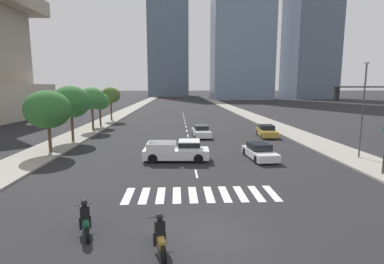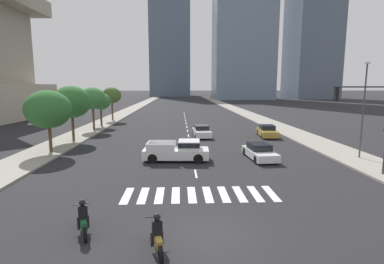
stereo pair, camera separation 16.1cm
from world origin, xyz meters
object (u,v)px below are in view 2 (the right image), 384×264
at_px(street_tree_third, 93,99).
at_px(sedan_white_0, 202,132).
at_px(motorcycle_lead, 83,220).
at_px(sedan_white_1, 260,152).
at_px(sedan_gold_2, 267,131).
at_px(street_tree_fourth, 101,101).
at_px(street_tree_fifth, 112,95).
at_px(street_lamp_east, 364,103).
at_px(street_tree_nearest, 48,109).
at_px(street_tree_second, 71,102).
at_px(motorcycle_trailing, 157,236).
at_px(pickup_truck, 179,151).
at_px(traffic_signal_near, 369,112).

bearing_deg(street_tree_third, sedan_white_0, -20.80).
relative_size(motorcycle_lead, street_tree_third, 0.36).
bearing_deg(sedan_white_1, sedan_gold_2, 155.79).
distance_m(street_tree_fourth, street_tree_fifth, 7.50).
bearing_deg(street_lamp_east, sedan_gold_2, 111.09).
relative_size(sedan_gold_2, street_tree_nearest, 0.80).
distance_m(street_tree_second, street_tree_fourth, 11.87).
bearing_deg(street_tree_nearest, street_tree_second, 90.00).
relative_size(sedan_white_1, street_tree_fourth, 0.91).
distance_m(sedan_gold_2, street_tree_nearest, 23.77).
height_order(motorcycle_trailing, street_lamp_east, street_lamp_east).
height_order(pickup_truck, street_tree_nearest, street_tree_nearest).
height_order(traffic_signal_near, street_tree_nearest, traffic_signal_near).
bearing_deg(sedan_white_0, street_tree_fourth, -127.03).
bearing_deg(street_tree_third, street_tree_second, -90.00).
height_order(motorcycle_trailing, pickup_truck, pickup_truck).
distance_m(motorcycle_trailing, street_tree_fifth, 43.15).
distance_m(sedan_white_0, traffic_signal_near, 19.23).
relative_size(sedan_white_1, street_tree_nearest, 0.81).
relative_size(motorcycle_trailing, street_tree_fourth, 0.45).
bearing_deg(street_tree_nearest, street_tree_fourth, 90.00).
bearing_deg(street_tree_nearest, traffic_signal_near, -18.34).
xyz_separation_m(traffic_signal_near, street_tree_fourth, (-23.92, 25.60, -0.57)).
height_order(motorcycle_lead, sedan_white_0, motorcycle_lead).
xyz_separation_m(pickup_truck, street_tree_third, (-11.56, 16.78, 3.56)).
xyz_separation_m(sedan_white_0, street_tree_fourth, (-14.26, 9.39, 3.16)).
bearing_deg(sedan_white_1, sedan_white_0, -164.53).
height_order(pickup_truck, street_tree_third, street_tree_third).
distance_m(sedan_white_0, street_tree_fourth, 17.36).
bearing_deg(motorcycle_trailing, sedan_white_1, -41.64).
bearing_deg(motorcycle_trailing, motorcycle_lead, 52.23).
relative_size(sedan_white_0, street_tree_third, 0.78).
bearing_deg(street_tree_fifth, motorcycle_lead, -79.29).
bearing_deg(traffic_signal_near, pickup_truck, -21.38).
bearing_deg(street_tree_second, sedan_white_0, 9.82).
bearing_deg(pickup_truck, street_tree_second, 145.45).
xyz_separation_m(pickup_truck, street_tree_fifth, (-11.56, 28.23, 3.63)).
xyz_separation_m(motorcycle_lead, street_tree_nearest, (-7.60, 15.02, 3.40)).
bearing_deg(street_lamp_east, street_tree_fifth, 132.95).
height_order(sedan_gold_2, street_tree_nearest, street_tree_nearest).
relative_size(motorcycle_lead, motorcycle_trailing, 0.94).
xyz_separation_m(street_lamp_east, street_tree_nearest, (-26.50, 3.33, -0.67)).
bearing_deg(sedan_white_0, street_tree_second, -83.82).
height_order(street_lamp_east, street_tree_nearest, street_lamp_east).
height_order(sedan_gold_2, street_lamp_east, street_lamp_east).
xyz_separation_m(sedan_white_1, traffic_signal_near, (5.65, -5.15, 3.78)).
relative_size(pickup_truck, sedan_white_1, 1.20).
xyz_separation_m(sedan_white_1, street_tree_third, (-18.27, 16.47, 3.79)).
bearing_deg(traffic_signal_near, street_tree_nearest, -18.34).
height_order(motorcycle_lead, street_tree_fifth, street_tree_fifth).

